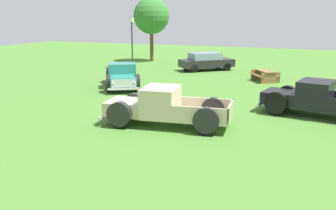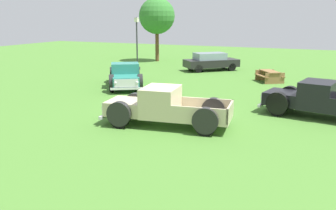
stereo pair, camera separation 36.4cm
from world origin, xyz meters
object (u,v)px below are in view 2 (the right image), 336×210
at_px(lamp_post_near, 137,42).
at_px(trash_can, 315,91).
at_px(pickup_truck_behind_right, 315,100).
at_px(oak_tree_west, 157,16).
at_px(sedan_distant_b, 211,61).
at_px(pickup_truck_foreground, 159,107).
at_px(pickup_truck_behind_left, 125,76).
at_px(picnic_table, 270,75).

xyz_separation_m(lamp_post_near, trash_can, (14.61, -6.25, -1.84)).
relative_size(pickup_truck_behind_right, oak_tree_west, 0.90).
distance_m(sedan_distant_b, oak_tree_west, 8.96).
relative_size(pickup_truck_foreground, pickup_truck_behind_left, 1.04).
relative_size(pickup_truck_behind_left, trash_can, 5.61).
bearing_deg(pickup_truck_behind_left, picnic_table, 36.47).
relative_size(pickup_truck_behind_left, pickup_truck_behind_right, 0.94).
xyz_separation_m(sedan_distant_b, trash_can, (8.72, -8.35, -0.31)).
height_order(sedan_distant_b, trash_can, sedan_distant_b).
xyz_separation_m(pickup_truck_behind_right, sedan_distant_b, (-8.92, 12.10, 0.00)).
bearing_deg(trash_can, pickup_truck_behind_left, -173.91).
distance_m(pickup_truck_behind_right, picnic_table, 9.20).
height_order(picnic_table, oak_tree_west, oak_tree_west).
relative_size(sedan_distant_b, lamp_post_near, 1.02).
relative_size(pickup_truck_foreground, pickup_truck_behind_right, 0.99).
bearing_deg(pickup_truck_behind_left, pickup_truck_foreground, -49.97).
bearing_deg(pickup_truck_foreground, pickup_truck_behind_left, 130.03).
distance_m(picnic_table, trash_can, 5.78).
bearing_deg(lamp_post_near, picnic_table, -7.45).
bearing_deg(trash_can, pickup_truck_behind_right, -87.02).
bearing_deg(lamp_post_near, trash_can, -23.18).
xyz_separation_m(lamp_post_near, picnic_table, (11.35, -1.48, -1.83)).
height_order(pickup_truck_foreground, trash_can, pickup_truck_foreground).
height_order(pickup_truck_foreground, picnic_table, pickup_truck_foreground).
relative_size(pickup_truck_behind_left, lamp_post_near, 1.20).
distance_m(pickup_truck_behind_left, lamp_post_near, 8.30).
distance_m(pickup_truck_behind_right, trash_can, 3.77).
distance_m(pickup_truck_behind_left, sedan_distant_b, 9.92).
distance_m(pickup_truck_behind_left, pickup_truck_behind_right, 11.83).
bearing_deg(pickup_truck_foreground, pickup_truck_behind_right, 35.32).
bearing_deg(lamp_post_near, pickup_truck_foreground, -57.90).
bearing_deg(oak_tree_west, pickup_truck_behind_right, -45.51).
height_order(pickup_truck_foreground, pickup_truck_behind_left, pickup_truck_foreground).
bearing_deg(trash_can, sedan_distant_b, 136.24).
relative_size(sedan_distant_b, oak_tree_west, 0.72).
height_order(pickup_truck_behind_left, picnic_table, pickup_truck_behind_left).
xyz_separation_m(picnic_table, oak_tree_west, (-12.50, 7.72, 3.97)).
distance_m(pickup_truck_behind_left, trash_can, 11.42).
xyz_separation_m(lamp_post_near, oak_tree_west, (-1.15, 6.24, 2.15)).
bearing_deg(trash_can, pickup_truck_foreground, -125.73).
bearing_deg(pickup_truck_foreground, oak_tree_west, 116.20).
bearing_deg(lamp_post_near, sedan_distant_b, 19.61).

